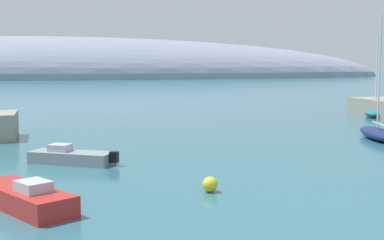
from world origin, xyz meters
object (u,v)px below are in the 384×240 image
Objects in this scene: sailboat_teal_mid_mooring at (375,111)px; motorboat_red_outer at (24,197)px; motorboat_grey_foreground at (71,157)px; mooring_buoy_yellow at (210,184)px; sailboat_navy_near_shore at (377,133)px.

sailboat_teal_mid_mooring reaches higher than motorboat_red_outer.
motorboat_red_outer is (-33.41, -29.57, -0.10)m from sailboat_teal_mid_mooring.
sailboat_teal_mid_mooring is 44.62m from motorboat_red_outer.
sailboat_teal_mid_mooring is at bearing -118.09° from motorboat_grey_foreground.
sailboat_teal_mid_mooring is at bearing 48.13° from mooring_buoy_yellow.
sailboat_teal_mid_mooring is 1.57× the size of motorboat_red_outer.
sailboat_navy_near_shore reaches higher than sailboat_teal_mid_mooring.
sailboat_navy_near_shore is 20.90m from mooring_buoy_yellow.
motorboat_grey_foreground is at bearing 137.07° from motorboat_red_outer.
motorboat_red_outer is at bearing 134.09° from sailboat_navy_near_shore.
mooring_buoy_yellow is at bearing -8.24° from sailboat_teal_mid_mooring.
sailboat_teal_mid_mooring is 1.72× the size of motorboat_grey_foreground.
sailboat_teal_mid_mooring is at bearing -17.41° from sailboat_navy_near_shore.
mooring_buoy_yellow is at bearing 142.61° from sailboat_navy_near_shore.
sailboat_teal_mid_mooring reaches higher than mooring_buoy_yellow.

